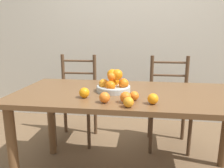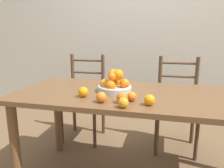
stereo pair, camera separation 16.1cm
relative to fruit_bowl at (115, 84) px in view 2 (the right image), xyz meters
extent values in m
cube|color=beige|center=(0.15, 1.41, 0.48)|extent=(8.00, 0.06, 2.60)
cube|color=brown|center=(0.15, -0.02, -0.07)|extent=(1.81, 0.82, 0.03)
cylinder|color=brown|center=(-0.67, -0.35, -0.46)|extent=(0.07, 0.07, 0.73)
cylinder|color=brown|center=(-0.67, 0.31, -0.46)|extent=(0.07, 0.07, 0.73)
cylinder|color=#B2B7B2|center=(0.00, 0.00, -0.04)|extent=(0.27, 0.27, 0.04)
torus|color=#B2B7B2|center=(0.00, 0.00, -0.02)|extent=(0.27, 0.27, 0.02)
sphere|color=orange|center=(0.08, 0.00, 0.01)|extent=(0.08, 0.08, 0.08)
sphere|color=orange|center=(-0.01, 0.08, 0.01)|extent=(0.08, 0.08, 0.08)
sphere|color=orange|center=(-0.08, 0.00, 0.00)|extent=(0.07, 0.07, 0.07)
sphere|color=orange|center=(-0.01, -0.08, 0.01)|extent=(0.08, 0.08, 0.08)
sphere|color=orange|center=(0.03, 0.00, 0.08)|extent=(0.08, 0.08, 0.08)
sphere|color=orange|center=(-0.01, 0.01, 0.08)|extent=(0.08, 0.08, 0.08)
sphere|color=orange|center=(-0.01, -0.03, 0.07)|extent=(0.06, 0.06, 0.06)
sphere|color=orange|center=(0.14, -0.37, -0.02)|extent=(0.06, 0.06, 0.06)
sphere|color=orange|center=(-0.18, -0.21, -0.02)|extent=(0.07, 0.07, 0.07)
sphere|color=orange|center=(0.17, -0.22, -0.02)|extent=(0.06, 0.06, 0.06)
sphere|color=orange|center=(0.29, -0.28, -0.02)|extent=(0.07, 0.07, 0.07)
sphere|color=orange|center=(0.12, -0.28, -0.02)|extent=(0.07, 0.07, 0.07)
sphere|color=orange|center=(-0.02, -0.30, -0.02)|extent=(0.07, 0.07, 0.07)
cylinder|color=#513823|center=(-0.70, 0.45, -0.60)|extent=(0.04, 0.04, 0.46)
cylinder|color=#513823|center=(-0.32, 0.45, -0.60)|extent=(0.04, 0.04, 0.46)
cylinder|color=#513823|center=(-0.71, 0.81, -0.34)|extent=(0.04, 0.04, 0.97)
cylinder|color=#513823|center=(-0.33, 0.81, -0.34)|extent=(0.04, 0.04, 0.97)
cube|color=#513823|center=(-0.52, 0.63, -0.35)|extent=(0.43, 0.41, 0.04)
cylinder|color=#513823|center=(-0.52, 0.81, -0.21)|extent=(0.38, 0.03, 0.02)
cylinder|color=#513823|center=(-0.52, 0.81, -0.07)|extent=(0.38, 0.03, 0.02)
cylinder|color=#513823|center=(-0.52, 0.81, 0.08)|extent=(0.38, 0.03, 0.02)
cylinder|color=#513823|center=(0.32, 0.45, -0.60)|extent=(0.04, 0.04, 0.46)
cylinder|color=#513823|center=(0.70, 0.45, -0.60)|extent=(0.04, 0.04, 0.46)
cylinder|color=#513823|center=(0.32, 0.81, -0.34)|extent=(0.04, 0.04, 0.97)
cylinder|color=#513823|center=(0.70, 0.81, -0.34)|extent=(0.04, 0.04, 0.97)
cube|color=#513823|center=(0.51, 0.63, -0.35)|extent=(0.42, 0.40, 0.04)
cylinder|color=#513823|center=(0.51, 0.81, -0.21)|extent=(0.38, 0.02, 0.02)
cylinder|color=#513823|center=(0.51, 0.81, -0.07)|extent=(0.38, 0.02, 0.02)
cylinder|color=#513823|center=(0.51, 0.81, 0.08)|extent=(0.38, 0.02, 0.02)
camera|label=1|loc=(0.22, -1.64, 0.38)|focal=35.00mm
camera|label=2|loc=(0.37, -1.61, 0.38)|focal=35.00mm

